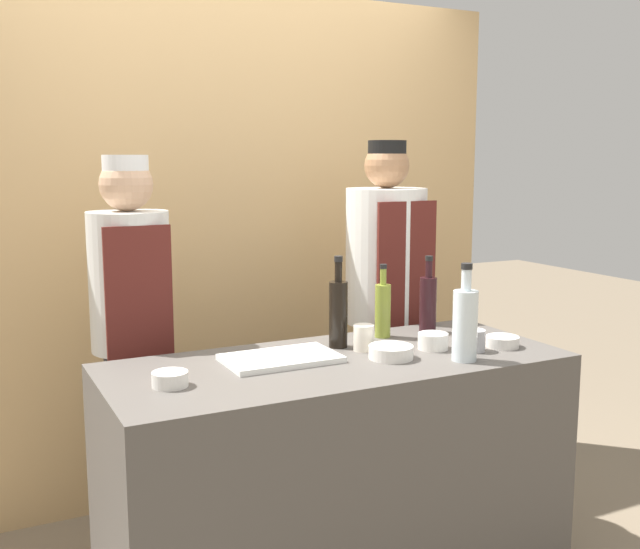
% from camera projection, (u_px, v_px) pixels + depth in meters
% --- Properties ---
extents(cabinet_wall, '(2.91, 0.18, 2.40)m').
position_uv_depth(cabinet_wall, '(220.00, 246.00, 3.64)').
color(cabinet_wall, tan).
rests_on(cabinet_wall, ground_plane).
extents(counter, '(1.61, 0.67, 0.93)m').
position_uv_depth(counter, '(337.00, 486.00, 2.67)').
color(counter, '#514C47').
rests_on(counter, ground_plane).
extents(sauce_bowl_yellow, '(0.12, 0.12, 0.04)m').
position_uv_depth(sauce_bowl_yellow, '(502.00, 341.00, 2.77)').
color(sauce_bowl_yellow, white).
rests_on(sauce_bowl_yellow, counter).
extents(sauce_bowl_purple, '(0.16, 0.16, 0.05)m').
position_uv_depth(sauce_bowl_purple, '(391.00, 351.00, 2.61)').
color(sauce_bowl_purple, white).
rests_on(sauce_bowl_purple, counter).
extents(sauce_bowl_green, '(0.11, 0.11, 0.05)m').
position_uv_depth(sauce_bowl_green, '(170.00, 378.00, 2.29)').
color(sauce_bowl_green, white).
rests_on(sauce_bowl_green, counter).
extents(sauce_bowl_red, '(0.11, 0.11, 0.06)m').
position_uv_depth(sauce_bowl_red, '(433.00, 340.00, 2.73)').
color(sauce_bowl_red, white).
rests_on(sauce_bowl_red, counter).
extents(cutting_board, '(0.39, 0.24, 0.02)m').
position_uv_depth(cutting_board, '(281.00, 358.00, 2.57)').
color(cutting_board, white).
rests_on(cutting_board, counter).
extents(bottle_oil, '(0.06, 0.06, 0.29)m').
position_uv_depth(bottle_oil, '(383.00, 309.00, 2.91)').
color(bottle_oil, olive).
rests_on(bottle_oil, counter).
extents(bottle_clear, '(0.09, 0.09, 0.34)m').
position_uv_depth(bottle_clear, '(465.00, 323.00, 2.56)').
color(bottle_clear, silver).
rests_on(bottle_clear, counter).
extents(bottle_soy, '(0.07, 0.07, 0.34)m').
position_uv_depth(bottle_soy, '(338.00, 312.00, 2.75)').
color(bottle_soy, black).
rests_on(bottle_soy, counter).
extents(bottle_wine, '(0.07, 0.07, 0.31)m').
position_uv_depth(bottle_wine, '(428.00, 303.00, 2.99)').
color(bottle_wine, black).
rests_on(bottle_wine, counter).
extents(cup_steel, '(0.08, 0.08, 0.08)m').
position_uv_depth(cup_steel, '(474.00, 340.00, 2.70)').
color(cup_steel, '#B7B7BC').
rests_on(cup_steel, counter).
extents(cup_cream, '(0.08, 0.08, 0.09)m').
position_uv_depth(cup_cream, '(364.00, 338.00, 2.71)').
color(cup_cream, silver).
rests_on(cup_cream, counter).
extents(chef_left, '(0.31, 0.31, 1.64)m').
position_uv_depth(chef_left, '(133.00, 347.00, 2.89)').
color(chef_left, '#28282D').
rests_on(chef_left, ground_plane).
extents(chef_right, '(0.36, 0.36, 1.70)m').
position_uv_depth(chef_right, '(385.00, 315.00, 3.39)').
color(chef_right, '#28282D').
rests_on(chef_right, ground_plane).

